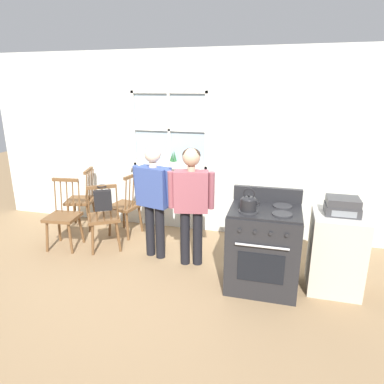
{
  "coord_description": "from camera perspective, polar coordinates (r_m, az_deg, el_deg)",
  "views": [
    {
      "loc": [
        1.46,
        -3.54,
        2.17
      ],
      "look_at": [
        0.48,
        0.15,
        1.0
      ],
      "focal_mm": 32.0,
      "sensor_mm": 36.0,
      "label": 1
    }
  ],
  "objects": [
    {
      "name": "potted_plant",
      "position": [
        5.21,
        -3.1,
        4.91
      ],
      "size": [
        0.14,
        0.14,
        0.28
      ],
      "color": "beige",
      "rests_on": "wall_back"
    },
    {
      "name": "chair_by_window",
      "position": [
        4.85,
        -14.46,
        -4.28
      ],
      "size": [
        0.57,
        0.56,
        0.96
      ],
      "rotation": [
        0.0,
        0.0,
        -2.6
      ],
      "color": "brown",
      "rests_on": "ground_plane"
    },
    {
      "name": "stove",
      "position": [
        3.91,
        11.76,
        -9.04
      ],
      "size": [
        0.77,
        0.68,
        1.08
      ],
      "color": "#232326",
      "rests_on": "ground_plane"
    },
    {
      "name": "side_counter",
      "position": [
        4.09,
        22.85,
        -9.22
      ],
      "size": [
        0.55,
        0.5,
        0.9
      ],
      "color": "beige",
      "rests_on": "ground_plane"
    },
    {
      "name": "person_teen_center",
      "position": [
        4.14,
        -0.11,
        -0.59
      ],
      "size": [
        0.57,
        0.28,
        1.49
      ],
      "rotation": [
        0.0,
        0.0,
        0.19
      ],
      "color": "black",
      "rests_on": "ground_plane"
    },
    {
      "name": "chair_near_wall",
      "position": [
        5.7,
        -17.92,
        -1.37
      ],
      "size": [
        0.5,
        0.51,
        0.96
      ],
      "rotation": [
        0.0,
        0.0,
        -1.31
      ],
      "color": "brown",
      "rests_on": "ground_plane"
    },
    {
      "name": "ground_plane",
      "position": [
        4.4,
        -6.73,
        -12.63
      ],
      "size": [
        16.0,
        16.0,
        0.0
      ],
      "primitive_type": "plane",
      "color": "#937551"
    },
    {
      "name": "stereo",
      "position": [
        3.88,
        23.79,
        -2.18
      ],
      "size": [
        0.34,
        0.29,
        0.18
      ],
      "color": "#38383A",
      "rests_on": "side_counter"
    },
    {
      "name": "person_elderly_left",
      "position": [
        4.37,
        -6.39,
        0.05
      ],
      "size": [
        0.58,
        0.31,
        1.48
      ],
      "rotation": [
        0.0,
        0.0,
        -0.26
      ],
      "color": "black",
      "rests_on": "ground_plane"
    },
    {
      "name": "chair_center_cluster",
      "position": [
        5.08,
        -20.62,
        -3.87
      ],
      "size": [
        0.46,
        0.44,
        0.96
      ],
      "rotation": [
        0.0,
        0.0,
        0.11
      ],
      "color": "brown",
      "rests_on": "ground_plane"
    },
    {
      "name": "handbag",
      "position": [
        4.52,
        -14.65,
        -1.28
      ],
      "size": [
        0.24,
        0.25,
        0.31
      ],
      "color": "black",
      "rests_on": "chair_by_window"
    },
    {
      "name": "kettle",
      "position": [
        3.59,
        9.42,
        -1.78
      ],
      "size": [
        0.21,
        0.17,
        0.25
      ],
      "color": "black",
      "rests_on": "stove"
    },
    {
      "name": "chair_near_stove",
      "position": [
        5.26,
        -10.98,
        -2.36
      ],
      "size": [
        0.47,
        0.49,
        0.96
      ],
      "rotation": [
        0.0,
        0.0,
        -1.76
      ],
      "color": "brown",
      "rests_on": "ground_plane"
    },
    {
      "name": "wall_back",
      "position": [
        5.21,
        -1.48,
        7.83
      ],
      "size": [
        6.4,
        0.16,
        2.7
      ],
      "color": "silver",
      "rests_on": "ground_plane"
    }
  ]
}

